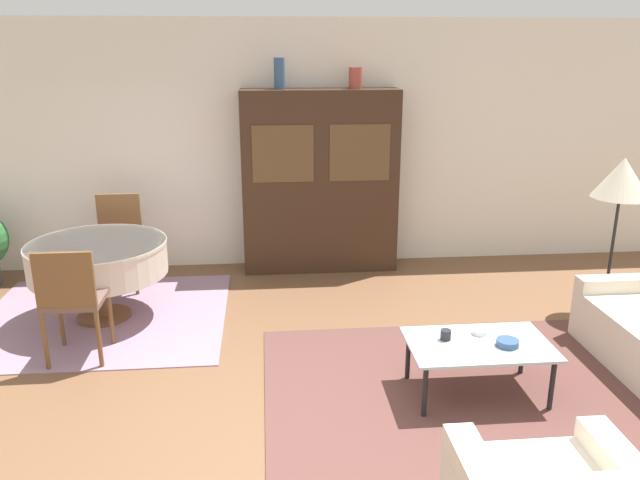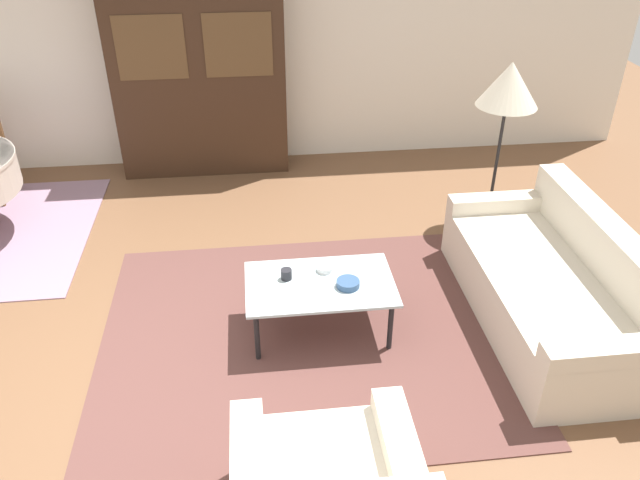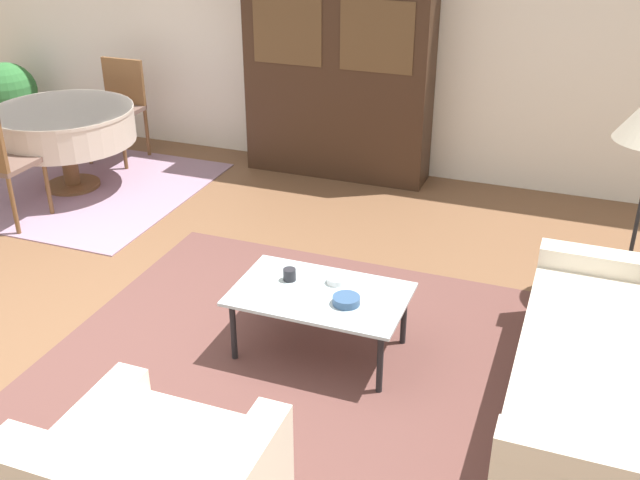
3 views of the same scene
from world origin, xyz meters
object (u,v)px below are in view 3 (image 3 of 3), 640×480
at_px(couch, 620,380).
at_px(bowl_small, 336,280).
at_px(dining_table, 64,126).
at_px(coffee_table, 320,298).
at_px(cup, 290,275).
at_px(potted_plant, 9,95).
at_px(bowl, 346,300).
at_px(display_cabinet, 338,68).
at_px(dining_chair_far, 119,103).

relative_size(couch, bowl_small, 17.72).
height_order(couch, dining_table, couch).
distance_m(coffee_table, cup, 0.25).
distance_m(cup, potted_plant, 4.87).
distance_m(cup, bowl, 0.43).
xyz_separation_m(dining_table, cup, (2.77, -1.52, -0.14)).
height_order(coffee_table, display_cabinet, display_cabinet).
distance_m(couch, display_cabinet, 3.88).
xyz_separation_m(coffee_table, cup, (-0.22, 0.07, 0.07)).
bearing_deg(bowl, coffee_table, 161.03).
relative_size(coffee_table, cup, 13.25).
relative_size(dining_chair_far, cup, 12.48).
height_order(dining_table, bowl, dining_table).
height_order(coffee_table, dining_chair_far, dining_chair_far).
height_order(coffee_table, potted_plant, potted_plant).
bearing_deg(potted_plant, bowl, -29.39).
bearing_deg(bowl, bowl_small, 123.29).
bearing_deg(coffee_table, display_cabinet, 107.44).
bearing_deg(potted_plant, couch, -23.13).
distance_m(cup, bowl_small, 0.28).
relative_size(bowl, bowl_small, 1.43).
bearing_deg(display_cabinet, potted_plant, -175.94).
xyz_separation_m(couch, potted_plant, (-6.08, 2.60, 0.18)).
xyz_separation_m(cup, potted_plant, (-4.21, 2.46, 0.01)).
distance_m(coffee_table, potted_plant, 5.10).
relative_size(couch, cup, 25.55).
relative_size(bowl_small, potted_plant, 0.14).
xyz_separation_m(dining_table, dining_chair_far, (0.00, 0.83, -0.02)).
bearing_deg(display_cabinet, cup, -76.45).
bearing_deg(bowl, display_cabinet, 110.34).
distance_m(dining_chair_far, potted_plant, 1.45).
relative_size(display_cabinet, cup, 26.06).
distance_m(couch, cup, 1.89).
distance_m(couch, dining_table, 4.94).
distance_m(dining_chair_far, bowl_small, 3.81).
relative_size(dining_table, dining_chair_far, 1.29).
height_order(couch, potted_plant, potted_plant).
distance_m(dining_table, dining_chair_far, 0.83).
height_order(coffee_table, bowl, bowl).
bearing_deg(couch, dining_table, 70.32).
xyz_separation_m(coffee_table, display_cabinet, (-0.88, 2.79, 0.62)).
distance_m(couch, bowl_small, 1.63).
xyz_separation_m(couch, dining_table, (-4.64, 1.66, 0.31)).
distance_m(coffee_table, dining_table, 3.40).
bearing_deg(cup, dining_table, 151.20).
height_order(dining_chair_far, bowl, dining_chair_far).
relative_size(bowl, potted_plant, 0.20).
distance_m(bowl_small, potted_plant, 5.08).
bearing_deg(display_cabinet, coffee_table, -72.56).
xyz_separation_m(cup, bowl, (0.40, -0.14, -0.01)).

